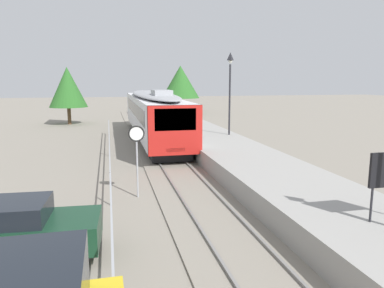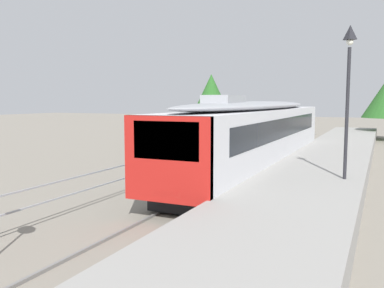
{
  "view_description": "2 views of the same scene",
  "coord_description": "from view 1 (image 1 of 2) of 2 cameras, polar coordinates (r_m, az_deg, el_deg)",
  "views": [
    {
      "loc": [
        -3.27,
        -1.06,
        4.48
      ],
      "look_at": [
        0.4,
        15.09,
        1.6
      ],
      "focal_mm": 34.37,
      "sensor_mm": 36.0,
      "label": 1
    },
    {
      "loc": [
        5.65,
        6.62,
        3.69
      ],
      "look_at": [
        -1.0,
        21.09,
        2.0
      ],
      "focal_mm": 38.77,
      "sensor_mm": 36.0,
      "label": 2
    }
  ],
  "objects": [
    {
      "name": "commuter_train",
      "position": [
        27.99,
        -6.07,
        5.02
      ],
      "size": [
        2.82,
        19.34,
        3.74
      ],
      "color": "silver",
      "rests_on": "track_rails"
    },
    {
      "name": "carpark_fence",
      "position": [
        13.54,
        -12.54,
        -5.67
      ],
      "size": [
        0.06,
        36.06,
        1.25
      ],
      "color": "#9EA0A5",
      "rests_on": "ground"
    },
    {
      "name": "track_rails",
      "position": [
        23.71,
        -4.65,
        -0.98
      ],
      "size": [
        3.2,
        60.0,
        0.14
      ],
      "color": "gray",
      "rests_on": "ground"
    },
    {
      "name": "ground_plane",
      "position": [
        23.49,
        -11.91,
        -1.35
      ],
      "size": [
        160.0,
        160.0,
        0.0
      ],
      "primitive_type": "plane",
      "color": "gray"
    },
    {
      "name": "speed_limit_sign",
      "position": [
        14.04,
        -8.58,
        0.1
      ],
      "size": [
        0.61,
        0.1,
        2.81
      ],
      "color": "#9EA0A5",
      "rests_on": "ground"
    },
    {
      "name": "platform_lamp_mid_platform",
      "position": [
        24.4,
        5.92,
        10.15
      ],
      "size": [
        0.34,
        0.34,
        5.35
      ],
      "color": "#232328",
      "rests_on": "station_platform"
    },
    {
      "name": "tree_behind_carpark",
      "position": [
        39.71,
        -18.73,
        8.35
      ],
      "size": [
        3.82,
        3.82,
        5.82
      ],
      "color": "brown",
      "rests_on": "ground"
    },
    {
      "name": "parked_hatchback_dark_green",
      "position": [
        10.4,
        -25.72,
        -11.92
      ],
      "size": [
        4.08,
        1.96,
        1.53
      ],
      "color": "#143823",
      "rests_on": "ground"
    },
    {
      "name": "station_platform",
      "position": [
        24.3,
        2.95,
        0.3
      ],
      "size": [
        3.9,
        60.0,
        0.9
      ],
      "primitive_type": "cube",
      "color": "#999691",
      "rests_on": "ground"
    },
    {
      "name": "tree_behind_station_far",
      "position": [
        50.59,
        -1.81,
        9.6
      ],
      "size": [
        5.17,
        5.17,
        6.44
      ],
      "color": "brown",
      "rests_on": "ground"
    }
  ]
}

